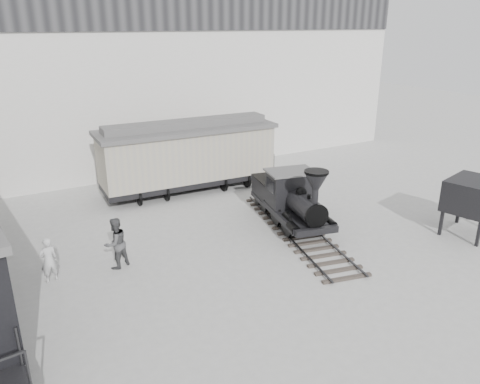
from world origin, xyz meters
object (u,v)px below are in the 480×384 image
coal_hopper (472,199)px  visitor_a (49,260)px  locomotive (293,202)px  boxcar (188,154)px  visitor_b (116,243)px

coal_hopper → visitor_a: bearing=149.0°
locomotive → boxcar: bearing=119.2°
locomotive → visitor_b: bearing=-169.2°
boxcar → locomotive: bearing=-70.3°
boxcar → visitor_b: (-5.63, -6.41, -1.02)m
visitor_b → coal_hopper: (13.65, -4.42, 0.61)m
locomotive → coal_hopper: (5.98, -4.29, 0.43)m
boxcar → visitor_b: boxcar is taller
visitor_b → locomotive: bearing=155.9°
visitor_a → coal_hopper: bearing=152.3°
boxcar → coal_hopper: (8.02, -10.83, -0.41)m
visitor_a → visitor_b: 2.28m
boxcar → visitor_b: size_ratio=4.86×
locomotive → boxcar: size_ratio=0.96×
locomotive → coal_hopper: size_ratio=3.42×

